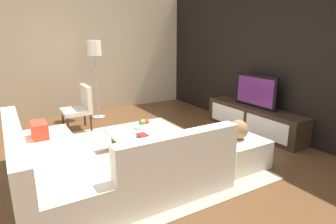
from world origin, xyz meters
TOP-DOWN VIEW (x-y plane):
  - ground_plane at (0.00, 0.00)m, footprint 14.00×14.00m
  - feature_wall_back at (0.00, 2.70)m, footprint 6.40×0.12m
  - side_wall_left at (-3.20, 0.20)m, footprint 0.12×5.20m
  - area_rug at (-0.10, 0.00)m, footprint 3.27×2.70m
  - media_console at (-0.00, 2.40)m, footprint 2.14×0.46m
  - television at (0.00, 2.40)m, footprint 0.95×0.06m
  - sectional_couch at (0.50, -0.87)m, footprint 2.32×2.35m
  - coffee_table at (-0.10, 0.10)m, footprint 1.01×0.93m
  - accent_chair_near at (-1.87, -0.39)m, footprint 0.54×0.51m
  - floor_lamp at (-2.49, 0.14)m, footprint 0.30×0.30m
  - ottoman at (0.90, 1.11)m, footprint 0.70×0.70m
  - fruit_bowl at (-0.28, 0.20)m, footprint 0.28×0.28m
  - decorative_ball at (0.90, 1.11)m, footprint 0.27×0.27m
  - book_stack at (0.12, -0.02)m, footprint 0.18×0.13m

SIDE VIEW (x-z plane):
  - ground_plane at x=0.00m, z-range 0.00..0.00m
  - area_rug at x=-0.10m, z-range 0.00..0.01m
  - ottoman at x=0.90m, z-range 0.00..0.40m
  - coffee_table at x=-0.10m, z-range 0.01..0.39m
  - media_console at x=0.00m, z-range 0.00..0.50m
  - sectional_couch at x=0.50m, z-range -0.12..0.70m
  - book_stack at x=0.12m, z-range 0.38..0.44m
  - fruit_bowl at x=-0.28m, z-range 0.37..0.51m
  - accent_chair_near at x=-1.87m, z-range 0.05..0.92m
  - decorative_ball at x=0.90m, z-range 0.40..0.67m
  - television at x=0.00m, z-range 0.50..1.11m
  - feature_wall_back at x=0.00m, z-range 0.00..2.80m
  - side_wall_left at x=-3.20m, z-range 0.00..2.80m
  - floor_lamp at x=-2.49m, z-range 0.57..2.28m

